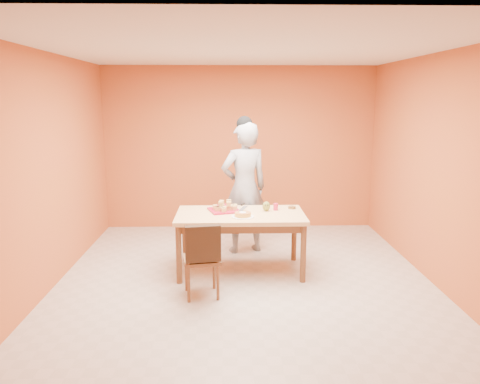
{
  "coord_description": "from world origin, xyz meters",
  "views": [
    {
      "loc": [
        -0.2,
        -5.31,
        2.18
      ],
      "look_at": [
        -0.05,
        0.3,
        1.05
      ],
      "focal_mm": 35.0,
      "sensor_mm": 36.0,
      "label": 1
    }
  ],
  "objects_px": {
    "magenta_glass": "(276,207)",
    "red_dinner_plate": "(226,206)",
    "egg_ornament": "(266,206)",
    "sponge_cake": "(243,214)",
    "checker_tin": "(292,207)",
    "dining_table": "(240,221)",
    "pastry_platter": "(224,210)",
    "dining_chair": "(201,258)",
    "person": "(244,188)"
  },
  "relations": [
    {
      "from": "person",
      "to": "dining_chair",
      "type": "bearing_deg",
      "value": 52.98
    },
    {
      "from": "checker_tin",
      "to": "dining_table",
      "type": "bearing_deg",
      "value": -160.61
    },
    {
      "from": "person",
      "to": "magenta_glass",
      "type": "bearing_deg",
      "value": 102.57
    },
    {
      "from": "pastry_platter",
      "to": "checker_tin",
      "type": "distance_m",
      "value": 0.89
    },
    {
      "from": "person",
      "to": "checker_tin",
      "type": "distance_m",
      "value": 0.83
    },
    {
      "from": "pastry_platter",
      "to": "dining_chair",
      "type": "bearing_deg",
      "value": -105.56
    },
    {
      "from": "red_dinner_plate",
      "to": "egg_ornament",
      "type": "bearing_deg",
      "value": -24.72
    },
    {
      "from": "egg_ornament",
      "to": "magenta_glass",
      "type": "height_order",
      "value": "egg_ornament"
    },
    {
      "from": "dining_table",
      "to": "person",
      "type": "xyz_separation_m",
      "value": [
        0.08,
        0.79,
        0.26
      ]
    },
    {
      "from": "pastry_platter",
      "to": "magenta_glass",
      "type": "distance_m",
      "value": 0.66
    },
    {
      "from": "dining_chair",
      "to": "pastry_platter",
      "type": "xyz_separation_m",
      "value": [
        0.25,
        0.89,
        0.32
      ]
    },
    {
      "from": "person",
      "to": "red_dinner_plate",
      "type": "height_order",
      "value": "person"
    },
    {
      "from": "dining_chair",
      "to": "dining_table",
      "type": "bearing_deg",
      "value": 50.37
    },
    {
      "from": "egg_ornament",
      "to": "checker_tin",
      "type": "relative_size",
      "value": 1.27
    },
    {
      "from": "pastry_platter",
      "to": "sponge_cake",
      "type": "bearing_deg",
      "value": -54.46
    },
    {
      "from": "sponge_cake",
      "to": "checker_tin",
      "type": "relative_size",
      "value": 2.04
    },
    {
      "from": "pastry_platter",
      "to": "checker_tin",
      "type": "bearing_deg",
      "value": 7.37
    },
    {
      "from": "egg_ornament",
      "to": "sponge_cake",
      "type": "bearing_deg",
      "value": -116.56
    },
    {
      "from": "sponge_cake",
      "to": "egg_ornament",
      "type": "bearing_deg",
      "value": 44.46
    },
    {
      "from": "egg_ornament",
      "to": "checker_tin",
      "type": "xyz_separation_m",
      "value": [
        0.35,
        0.13,
        -0.05
      ]
    },
    {
      "from": "egg_ornament",
      "to": "person",
      "type": "bearing_deg",
      "value": 129.55
    },
    {
      "from": "person",
      "to": "red_dinner_plate",
      "type": "bearing_deg",
      "value": 40.98
    },
    {
      "from": "dining_table",
      "to": "egg_ornament",
      "type": "bearing_deg",
      "value": 18.25
    },
    {
      "from": "person",
      "to": "pastry_platter",
      "type": "distance_m",
      "value": 0.74
    },
    {
      "from": "dining_chair",
      "to": "checker_tin",
      "type": "height_order",
      "value": "dining_chair"
    },
    {
      "from": "dining_table",
      "to": "sponge_cake",
      "type": "bearing_deg",
      "value": -82.93
    },
    {
      "from": "dining_chair",
      "to": "checker_tin",
      "type": "relative_size",
      "value": 8.79
    },
    {
      "from": "magenta_glass",
      "to": "egg_ornament",
      "type": "bearing_deg",
      "value": -160.38
    },
    {
      "from": "dining_table",
      "to": "person",
      "type": "relative_size",
      "value": 0.86
    },
    {
      "from": "person",
      "to": "checker_tin",
      "type": "height_order",
      "value": "person"
    },
    {
      "from": "red_dinner_plate",
      "to": "magenta_glass",
      "type": "xyz_separation_m",
      "value": [
        0.65,
        -0.2,
        0.04
      ]
    },
    {
      "from": "dining_chair",
      "to": "magenta_glass",
      "type": "height_order",
      "value": "dining_chair"
    },
    {
      "from": "red_dinner_plate",
      "to": "checker_tin",
      "type": "height_order",
      "value": "checker_tin"
    },
    {
      "from": "person",
      "to": "pastry_platter",
      "type": "relative_size",
      "value": 5.1
    },
    {
      "from": "egg_ornament",
      "to": "checker_tin",
      "type": "height_order",
      "value": "egg_ornament"
    },
    {
      "from": "pastry_platter",
      "to": "sponge_cake",
      "type": "xyz_separation_m",
      "value": [
        0.23,
        -0.32,
        0.02
      ]
    },
    {
      "from": "pastry_platter",
      "to": "checker_tin",
      "type": "height_order",
      "value": "checker_tin"
    },
    {
      "from": "sponge_cake",
      "to": "dining_table",
      "type": "bearing_deg",
      "value": 97.07
    },
    {
      "from": "red_dinner_plate",
      "to": "egg_ornament",
      "type": "height_order",
      "value": "egg_ornament"
    },
    {
      "from": "red_dinner_plate",
      "to": "sponge_cake",
      "type": "relative_size",
      "value": 1.41
    },
    {
      "from": "person",
      "to": "red_dinner_plate",
      "type": "distance_m",
      "value": 0.54
    },
    {
      "from": "person",
      "to": "egg_ornament",
      "type": "xyz_separation_m",
      "value": [
        0.26,
        -0.68,
        -0.11
      ]
    },
    {
      "from": "dining_table",
      "to": "pastry_platter",
      "type": "height_order",
      "value": "pastry_platter"
    },
    {
      "from": "dining_table",
      "to": "sponge_cake",
      "type": "xyz_separation_m",
      "value": [
        0.02,
        -0.19,
        0.13
      ]
    },
    {
      "from": "dining_table",
      "to": "red_dinner_plate",
      "type": "height_order",
      "value": "red_dinner_plate"
    },
    {
      "from": "pastry_platter",
      "to": "red_dinner_plate",
      "type": "height_order",
      "value": "pastry_platter"
    },
    {
      "from": "magenta_glass",
      "to": "red_dinner_plate",
      "type": "bearing_deg",
      "value": 163.18
    },
    {
      "from": "egg_ornament",
      "to": "magenta_glass",
      "type": "bearing_deg",
      "value": 38.6
    },
    {
      "from": "sponge_cake",
      "to": "dining_chair",
      "type": "bearing_deg",
      "value": -129.8
    },
    {
      "from": "dining_table",
      "to": "egg_ornament",
      "type": "height_order",
      "value": "egg_ornament"
    }
  ]
}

